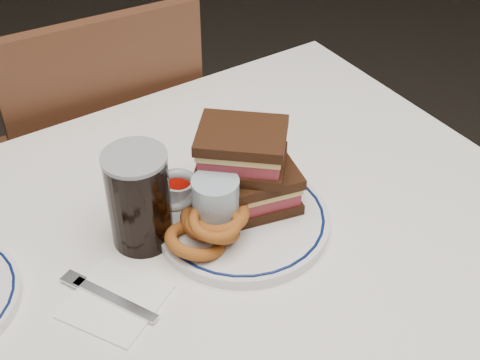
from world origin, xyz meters
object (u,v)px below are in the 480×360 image
chair_far (103,160)px  main_plate (242,220)px  beer_mug (141,197)px  reuben_sandwich (248,168)px

chair_far → main_plate: 0.65m
beer_mug → main_plate: bearing=-22.5°
main_plate → beer_mug: (-0.14, 0.06, 0.07)m
chair_far → beer_mug: (-0.13, -0.54, 0.33)m
chair_far → main_plate: (0.01, -0.60, 0.26)m
beer_mug → reuben_sandwich: bearing=-11.5°
reuben_sandwich → beer_mug: (-0.17, 0.03, -0.01)m
chair_far → main_plate: size_ratio=3.31×
reuben_sandwich → chair_far: bearing=93.6°
chair_far → beer_mug: 0.65m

